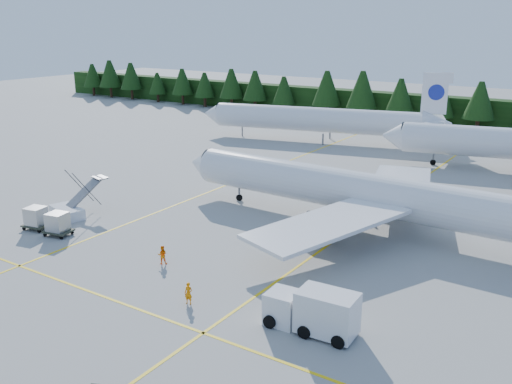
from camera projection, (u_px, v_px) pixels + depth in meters
The scene contains 13 objects.
ground at pixel (191, 279), 46.19m from camera, with size 320.00×320.00×0.00m, color #989893.
taxi_stripe_a at pixel (207, 193), 69.56m from camera, with size 0.25×120.00×0.01m, color yellow.
taxi_stripe_b at pixel (359, 223), 59.05m from camera, with size 0.25×120.00×0.01m, color yellow.
taxi_stripe_cross at pixel (138, 309), 41.38m from camera, with size 80.00×0.25×0.01m, color yellow.
treeline_hedge at pixel (460, 113), 111.00m from camera, with size 220.00×4.00×6.00m, color black.
airliner_navy at pixel (336, 188), 58.68m from camera, with size 40.92×33.65×11.90m.
airliner_far_left at pixel (309, 119), 99.13m from camera, with size 41.63×13.21×12.31m.
airstairs at pixel (70, 209), 60.87m from camera, with size 4.68×6.35×3.82m.
service_truck at pixel (311, 310), 38.18m from camera, with size 6.43×2.63×3.05m.
uld_pair at pixel (47, 220), 56.17m from camera, with size 6.07×2.43×1.93m.
crew_a at pixel (188, 293), 41.98m from camera, with size 0.62×0.40×1.69m, color orange.
crew_b at pixel (162, 255), 48.96m from camera, with size 0.80×0.62×1.65m, color orange.
crew_c at pixel (288, 297), 41.40m from camera, with size 0.70×0.48×1.70m, color #D85C04.
Camera 1 is at (27.57, -32.39, 20.05)m, focal length 40.00 mm.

